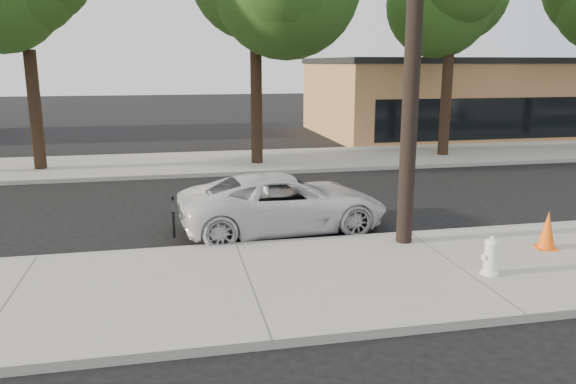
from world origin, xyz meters
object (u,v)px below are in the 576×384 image
Objects in this scene: police_cruiser at (284,202)px; traffic_cone at (547,230)px; fire_hydrant at (491,257)px; utility_pole at (414,24)px.

police_cruiser reaches higher than traffic_cone.
fire_hydrant is 0.86× the size of traffic_cone.
traffic_cone is at bearing -20.78° from utility_pole.
traffic_cone is (5.02, -2.88, -0.15)m from police_cruiser.
utility_pole reaches higher than police_cruiser.
utility_pole reaches higher than fire_hydrant.
police_cruiser is at bearing 150.13° from traffic_cone.
fire_hydrant is (3.06, -3.98, -0.21)m from police_cruiser.
traffic_cone is (2.73, -1.04, -4.16)m from utility_pole.
police_cruiser is (-2.29, 1.85, -4.01)m from utility_pole.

